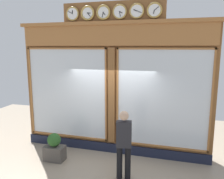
# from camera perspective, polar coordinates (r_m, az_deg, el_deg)

# --- Properties ---
(shop_facade) EXTENTS (5.74, 0.42, 4.37)m
(shop_facade) POSITION_cam_1_polar(r_m,az_deg,el_deg) (6.79, 0.29, 0.49)
(shop_facade) COLOR brown
(shop_facade) RESTS_ON ground_plane
(pedestrian) EXTENTS (0.40, 0.29, 1.69)m
(pedestrian) POSITION_cam_1_polar(r_m,az_deg,el_deg) (5.59, 2.93, -12.86)
(pedestrian) COLOR black
(pedestrian) RESTS_ON ground_plane
(planter_box) EXTENTS (0.56, 0.36, 0.42)m
(planter_box) POSITION_cam_1_polar(r_m,az_deg,el_deg) (6.91, -13.97, -15.00)
(planter_box) COLOR #4C4742
(planter_box) RESTS_ON ground_plane
(planter_shrub) EXTENTS (0.37, 0.37, 0.37)m
(planter_shrub) POSITION_cam_1_polar(r_m,az_deg,el_deg) (6.75, -14.12, -11.97)
(planter_shrub) COLOR #285623
(planter_shrub) RESTS_ON planter_box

